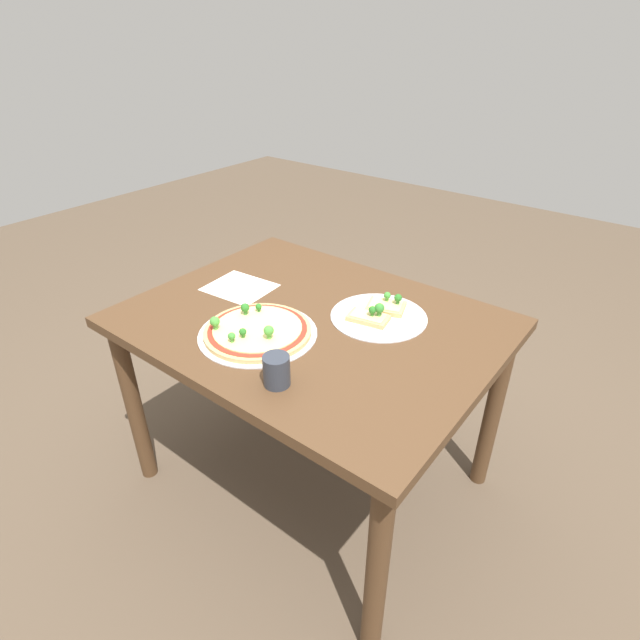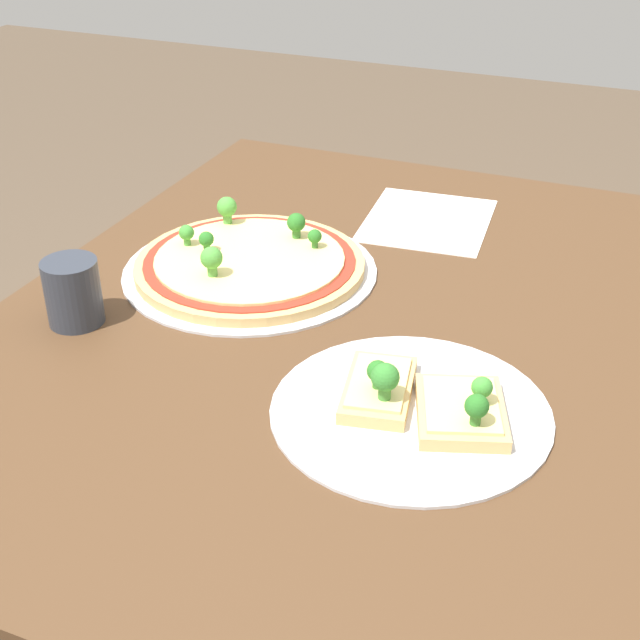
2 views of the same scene
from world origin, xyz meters
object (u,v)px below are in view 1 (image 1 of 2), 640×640
object	(u,v)px
pizza_tray_whole	(257,331)
drinking_cup	(277,371)
dining_table	(311,342)
pizza_tray_slice	(379,313)

from	to	relation	value
pizza_tray_whole	drinking_cup	size ratio (longest dim) A/B	4.19
pizza_tray_whole	drinking_cup	xyz separation A→B (m)	(-0.22, 0.15, 0.03)
dining_table	drinking_cup	world-z (taller)	drinking_cup
dining_table	pizza_tray_slice	distance (m)	0.25
drinking_cup	pizza_tray_whole	bearing A→B (deg)	-34.10
pizza_tray_whole	drinking_cup	world-z (taller)	drinking_cup
pizza_tray_slice	drinking_cup	world-z (taller)	drinking_cup
dining_table	drinking_cup	size ratio (longest dim) A/B	13.36
pizza_tray_whole	pizza_tray_slice	distance (m)	0.41
dining_table	pizza_tray_slice	world-z (taller)	pizza_tray_slice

